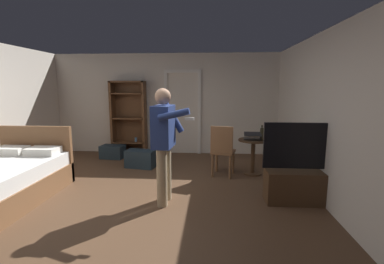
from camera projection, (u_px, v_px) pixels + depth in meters
The scene contains 14 objects.
ground_plane at pixel (132, 202), 4.16m from camera, with size 6.94×6.94×0.00m, color brown.
wall_back at pixel (166, 104), 7.12m from camera, with size 5.91×0.12×2.54m, color silver.
wall_right at pixel (337, 120), 3.75m from camera, with size 0.12×6.55×2.54m, color silver.
doorway_frame at pixel (183, 106), 7.01m from camera, with size 0.93×0.08×2.13m.
bed at pixel (3, 181), 4.19m from camera, with size 1.31×1.98×1.02m.
bookshelf at pixel (129, 115), 7.01m from camera, with size 0.87×0.32×1.85m.
tv_flatscreen at pixel (301, 179), 4.10m from camera, with size 1.16×0.40×1.21m.
side_table at pixel (253, 151), 5.41m from camera, with size 0.58×0.58×0.70m.
laptop at pixel (252, 137), 5.33m from camera, with size 0.34×0.35×0.16m.
bottle_on_table at pixel (262, 134), 5.27m from camera, with size 0.06×0.06×0.29m.
wooden_chair at pixel (223, 149), 5.26m from camera, with size 0.51×0.51×0.99m.
person_blue_shirt at pixel (164, 138), 3.99m from camera, with size 0.61×0.63×1.70m.
suitcase_dark at pixel (141, 159), 5.91m from camera, with size 0.61×0.33×0.37m, color #1E2D38.
suitcase_small at pixel (113, 152), 6.68m from camera, with size 0.54×0.35×0.31m, color #1E2D38.
Camera 1 is at (1.20, -3.86, 1.72)m, focal length 25.84 mm.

